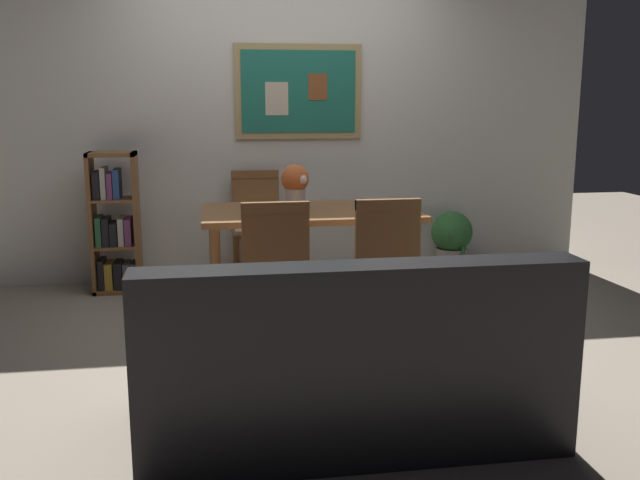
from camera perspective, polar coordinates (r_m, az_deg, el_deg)
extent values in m
plane|color=tan|center=(4.60, -1.12, -7.31)|extent=(12.00, 12.00, 0.00)
cube|color=silver|center=(5.84, -3.25, 9.67)|extent=(5.20, 0.10, 2.60)
cube|color=tan|center=(5.79, -1.75, 11.93)|extent=(1.02, 0.02, 0.75)
cube|color=#1E7260|center=(5.78, -1.73, 11.93)|extent=(0.92, 0.01, 0.65)
cube|color=beige|center=(5.75, -3.52, 11.36)|extent=(0.18, 0.00, 0.26)
cube|color=brown|center=(5.79, -0.18, 12.30)|extent=(0.15, 0.00, 0.21)
cube|color=brown|center=(4.86, -0.85, 2.25)|extent=(1.48, 0.88, 0.04)
cylinder|color=brown|center=(4.53, -8.44, -3.21)|extent=(0.07, 0.07, 0.68)
cylinder|color=brown|center=(4.73, 7.71, -2.57)|extent=(0.07, 0.07, 0.68)
cylinder|color=brown|center=(5.23, -8.56, -1.24)|extent=(0.07, 0.07, 0.68)
cylinder|color=brown|center=(5.40, 5.52, -0.76)|extent=(0.07, 0.07, 0.68)
cube|color=brown|center=(5.58, -5.09, 0.64)|extent=(0.40, 0.40, 0.03)
cube|color=beige|center=(5.57, -5.10, 0.91)|extent=(0.36, 0.36, 0.03)
cylinder|color=brown|center=(5.80, -3.50, -1.19)|extent=(0.04, 0.04, 0.42)
cylinder|color=brown|center=(5.78, -6.86, -1.30)|extent=(0.04, 0.04, 0.42)
cylinder|color=brown|center=(5.47, -3.15, -1.95)|extent=(0.04, 0.04, 0.42)
cylinder|color=brown|center=(5.45, -6.71, -2.07)|extent=(0.04, 0.04, 0.42)
cube|color=brown|center=(5.71, -5.27, 3.36)|extent=(0.38, 0.04, 0.46)
cube|color=brown|center=(5.69, -5.30, 5.35)|extent=(0.38, 0.05, 0.06)
cube|color=brown|center=(4.30, 4.83, -2.58)|extent=(0.40, 0.40, 0.03)
cube|color=beige|center=(4.30, 4.84, -2.23)|extent=(0.36, 0.36, 0.03)
cylinder|color=brown|center=(4.17, 3.06, -6.24)|extent=(0.04, 0.04, 0.42)
cylinder|color=brown|center=(4.25, 7.57, -5.97)|extent=(0.04, 0.04, 0.42)
cylinder|color=brown|center=(4.49, 2.15, -4.95)|extent=(0.04, 0.04, 0.42)
cylinder|color=brown|center=(4.56, 6.35, -4.73)|extent=(0.04, 0.04, 0.42)
cube|color=brown|center=(4.08, 5.49, 0.12)|extent=(0.38, 0.04, 0.46)
cube|color=brown|center=(4.05, 5.55, 2.90)|extent=(0.38, 0.05, 0.06)
cube|color=brown|center=(4.19, -3.81, -2.97)|extent=(0.40, 0.40, 0.03)
cube|color=beige|center=(4.18, -3.82, -2.60)|extent=(0.36, 0.36, 0.03)
cylinder|color=brown|center=(4.07, -5.94, -6.71)|extent=(0.04, 0.04, 0.42)
cylinder|color=brown|center=(4.10, -1.17, -6.51)|extent=(0.04, 0.04, 0.42)
cylinder|color=brown|center=(4.40, -6.20, -5.34)|extent=(0.04, 0.04, 0.42)
cylinder|color=brown|center=(4.43, -1.78, -5.17)|extent=(0.04, 0.04, 0.42)
cube|color=brown|center=(3.96, -3.62, -0.20)|extent=(0.38, 0.04, 0.46)
cube|color=brown|center=(3.92, -3.65, 2.66)|extent=(0.38, 0.05, 0.06)
cube|color=black|center=(3.24, 2.08, -11.75)|extent=(1.80, 0.84, 0.40)
cube|color=black|center=(2.80, 3.42, -6.37)|extent=(1.80, 0.20, 0.44)
cube|color=black|center=(3.09, -12.91, -7.10)|extent=(0.18, 0.80, 0.22)
cube|color=black|center=(3.38, 15.78, -5.62)|extent=(0.18, 0.80, 0.22)
cube|color=maroon|center=(2.90, -6.00, -7.07)|extent=(0.32, 0.16, 0.33)
cube|color=#8C6B4C|center=(2.95, 2.81, -6.66)|extent=(0.32, 0.16, 0.33)
cube|color=brown|center=(5.64, -17.93, 1.30)|extent=(0.03, 0.28, 1.08)
cube|color=brown|center=(5.60, -14.59, 1.41)|extent=(0.03, 0.28, 1.08)
cube|color=brown|center=(5.73, -15.98, -3.82)|extent=(0.36, 0.28, 0.03)
cube|color=brown|center=(5.55, -16.57, 6.70)|extent=(0.36, 0.28, 0.03)
cube|color=brown|center=(5.65, -16.17, -0.44)|extent=(0.30, 0.28, 0.02)
cube|color=brown|center=(5.59, -16.37, 3.17)|extent=(0.30, 0.28, 0.02)
cube|color=black|center=(5.71, -17.22, -2.59)|extent=(0.04, 0.22, 0.23)
cube|color=gold|center=(5.71, -16.66, -2.71)|extent=(0.06, 0.22, 0.20)
cube|color=black|center=(5.70, -15.97, -2.68)|extent=(0.06, 0.22, 0.20)
cube|color=#595960|center=(5.69, -15.32, -2.70)|extent=(0.05, 0.22, 0.20)
cube|color=#595960|center=(5.68, -14.77, -2.69)|extent=(0.04, 0.22, 0.20)
cube|color=#337247|center=(5.64, -17.42, 0.72)|extent=(0.04, 0.22, 0.22)
cube|color=black|center=(5.64, -16.89, 0.70)|extent=(0.05, 0.22, 0.21)
cube|color=black|center=(5.63, -16.31, 0.53)|extent=(0.05, 0.22, 0.18)
cube|color=beige|center=(5.62, -15.75, 0.73)|extent=(0.04, 0.22, 0.21)
cube|color=#7F3F72|center=(5.62, -15.22, 0.72)|extent=(0.05, 0.22, 0.21)
cube|color=black|center=(5.59, -17.58, 4.28)|extent=(0.05, 0.22, 0.21)
cube|color=beige|center=(5.58, -17.07, 4.47)|extent=(0.04, 0.22, 0.24)
cube|color=#7F3F72|center=(5.58, -16.59, 4.27)|extent=(0.04, 0.22, 0.20)
cube|color=#2D4C8C|center=(5.57, -16.11, 4.43)|extent=(0.04, 0.22, 0.22)
cylinder|color=#B2ADA3|center=(6.07, 10.56, -1.72)|extent=(0.26, 0.26, 0.23)
cylinder|color=#332319|center=(6.05, 10.59, -0.74)|extent=(0.24, 0.24, 0.02)
sphere|color=#387F3D|center=(6.02, 10.64, 0.65)|extent=(0.35, 0.35, 0.35)
cylinder|color=#387F3D|center=(5.95, 11.51, -1.72)|extent=(0.03, 0.03, 0.25)
cylinder|color=#387F3D|center=(6.18, 11.39, -1.30)|extent=(0.03, 0.03, 0.27)
cylinder|color=beige|center=(4.87, -2.04, 3.36)|extent=(0.15, 0.15, 0.15)
sphere|color=#D86633|center=(4.85, -2.05, 5.00)|extent=(0.19, 0.19, 0.19)
sphere|color=silver|center=(4.91, -2.60, 4.89)|extent=(0.07, 0.07, 0.07)
sphere|color=silver|center=(4.79, -1.45, 4.92)|extent=(0.07, 0.07, 0.07)
sphere|color=#D86633|center=(4.88, -1.21, 5.15)|extent=(0.05, 0.05, 0.05)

